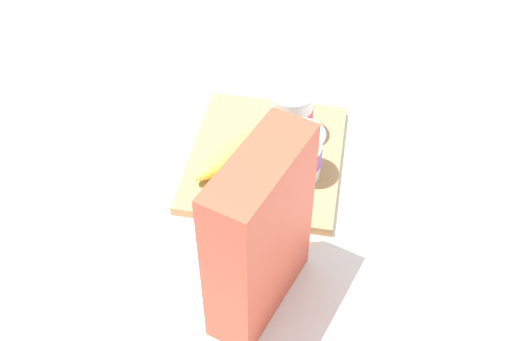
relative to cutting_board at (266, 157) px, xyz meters
name	(u,v)px	position (x,y,z in m)	size (l,w,h in m)	color
ground_plane	(266,161)	(0.00, 0.00, -0.01)	(2.40, 2.40, 0.00)	silver
cutting_board	(266,157)	(0.00, 0.00, 0.00)	(0.29, 0.24, 0.02)	tan
cereal_box	(260,236)	(0.26, 0.03, 0.12)	(0.17, 0.06, 0.25)	#D85138
yogurt_cup_front	(291,114)	(-0.05, 0.03, 0.05)	(0.07, 0.07, 0.09)	white
yogurt_cup_back	(300,154)	(0.04, 0.06, 0.05)	(0.07, 0.07, 0.09)	white
banana_bunch	(238,155)	(0.03, -0.04, 0.03)	(0.19, 0.13, 0.04)	#EDD64E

